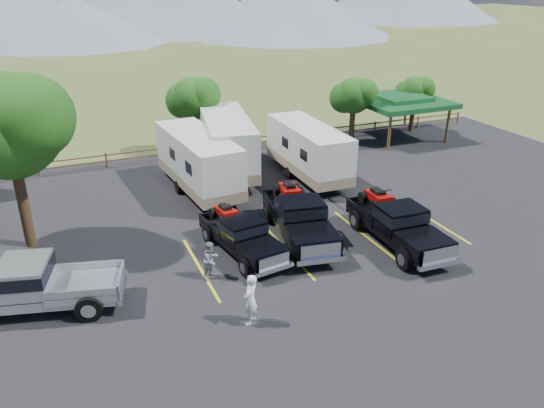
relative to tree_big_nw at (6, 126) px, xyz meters
name	(u,v)px	position (x,y,z in m)	size (l,w,h in m)	color
ground	(374,287)	(12.55, -9.03, -5.60)	(320.00, 320.00, 0.00)	#465624
asphalt_lot	(337,252)	(12.55, -6.03, -5.58)	(44.00, 34.00, 0.04)	black
stall_lines	(326,242)	(12.55, -5.03, -5.55)	(12.12, 5.50, 0.01)	gold
tree_big_nw	(6,126)	(0.00, 0.00, 0.00)	(5.54, 5.18, 7.84)	black
tree_ne_a	(353,96)	(21.52, 7.99, -2.11)	(3.11, 2.92, 4.76)	black
tree_ne_b	(414,91)	(27.52, 8.99, -2.47)	(2.77, 2.59, 4.27)	black
tree_north	(193,99)	(10.52, 9.99, -1.76)	(3.46, 3.24, 5.25)	black
rail_fence	(254,141)	(14.55, 9.47, -4.99)	(36.12, 0.12, 1.00)	brown
pavilion	(400,101)	(25.55, 7.97, -2.81)	(6.20, 6.20, 3.22)	brown
rig_left	(241,234)	(8.63, -4.36, -4.68)	(2.58, 5.67, 1.83)	black
rig_center	(299,217)	(11.58, -4.06, -4.50)	(3.17, 6.83, 2.19)	black
rig_right	(397,223)	(15.42, -6.26, -4.54)	(2.41, 6.39, 2.11)	black
trailer_left	(198,162)	(8.89, 3.27, -3.83)	(3.11, 9.54, 3.30)	silver
trailer_center	(227,144)	(11.33, 5.55, -3.72)	(4.05, 10.13, 3.50)	silver
trailer_right	(308,151)	(15.52, 2.94, -3.90)	(2.45, 9.11, 3.17)	silver
pickup_silver	(32,285)	(0.19, -5.52, -4.53)	(6.92, 3.65, 1.98)	#A6A9AF
person_a	(251,300)	(7.17, -9.39, -4.59)	(0.71, 0.46, 1.94)	white
person_b	(211,260)	(6.80, -5.91, -4.75)	(0.78, 0.61, 1.60)	slate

